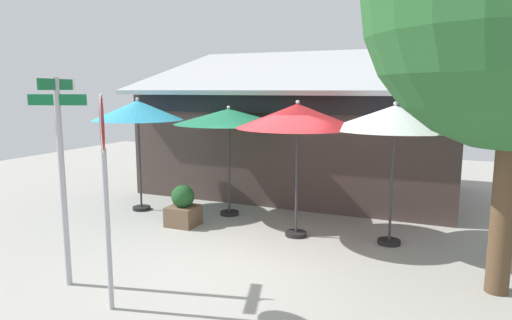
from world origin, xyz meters
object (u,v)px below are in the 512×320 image
object	(u,v)px
patio_umbrella_ivory_far_right	(395,118)
patio_umbrella_teal_left	(138,111)
stop_sign	(104,163)
street_sign_post	(61,161)
sidewalk_planter	(183,208)
patio_umbrella_forest_green_center	(229,117)
patio_umbrella_crimson_right	(298,117)

from	to	relation	value
patio_umbrella_ivory_far_right	patio_umbrella_teal_left	bearing A→B (deg)	178.40
stop_sign	street_sign_post	bearing A→B (deg)	161.98
patio_umbrella_ivory_far_right	sidewalk_planter	bearing A→B (deg)	-172.90
patio_umbrella_teal_left	patio_umbrella_forest_green_center	world-z (taller)	patio_umbrella_teal_left
street_sign_post	patio_umbrella_forest_green_center	distance (m)	4.53
sidewalk_planter	patio_umbrella_forest_green_center	bearing A→B (deg)	64.86
patio_umbrella_teal_left	patio_umbrella_ivory_far_right	size ratio (longest dim) A/B	1.01
patio_umbrella_forest_green_center	patio_umbrella_ivory_far_right	bearing A→B (deg)	-9.48
stop_sign	patio_umbrella_teal_left	size ratio (longest dim) A/B	1.05
patio_umbrella_teal_left	patio_umbrella_ivory_far_right	distance (m)	6.02
street_sign_post	patio_umbrella_ivory_far_right	bearing A→B (deg)	41.69
patio_umbrella_teal_left	sidewalk_planter	distance (m)	2.74
stop_sign	sidewalk_planter	xyz separation A→B (m)	(-1.17, 3.68, -1.63)
patio_umbrella_forest_green_center	patio_umbrella_crimson_right	size ratio (longest dim) A/B	0.94
street_sign_post	patio_umbrella_ivory_far_right	xyz separation A→B (m)	(4.32, 3.84, 0.52)
stop_sign	patio_umbrella_crimson_right	bearing A→B (deg)	71.26
patio_umbrella_ivory_far_right	sidewalk_planter	world-z (taller)	patio_umbrella_ivory_far_right
patio_umbrella_ivory_far_right	patio_umbrella_crimson_right	bearing A→B (deg)	-172.26
patio_umbrella_teal_left	sidewalk_planter	world-z (taller)	patio_umbrella_teal_left
street_sign_post	stop_sign	world-z (taller)	street_sign_post
patio_umbrella_forest_green_center	patio_umbrella_ivory_far_right	distance (m)	3.84
stop_sign	patio_umbrella_forest_green_center	size ratio (longest dim) A/B	1.13
street_sign_post	patio_umbrella_ivory_far_right	world-z (taller)	street_sign_post
street_sign_post	patio_umbrella_crimson_right	world-z (taller)	street_sign_post
patio_umbrella_forest_green_center	sidewalk_planter	xyz separation A→B (m)	(-0.55, -1.17, -1.94)
patio_umbrella_forest_green_center	stop_sign	bearing A→B (deg)	-82.75
patio_umbrella_teal_left	patio_umbrella_crimson_right	size ratio (longest dim) A/B	1.01
street_sign_post	sidewalk_planter	size ratio (longest dim) A/B	3.47
street_sign_post	patio_umbrella_forest_green_center	size ratio (longest dim) A/B	1.21
patio_umbrella_crimson_right	patio_umbrella_ivory_far_right	size ratio (longest dim) A/B	1.00
street_sign_post	sidewalk_planter	distance (m)	3.64
stop_sign	patio_umbrella_crimson_right	xyz separation A→B (m)	(1.35, 3.97, 0.41)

